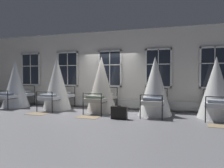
{
  "coord_description": "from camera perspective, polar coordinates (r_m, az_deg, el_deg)",
  "views": [
    {
      "loc": [
        3.41,
        -8.59,
        1.54
      ],
      "look_at": [
        0.46,
        0.01,
        1.16
      ],
      "focal_mm": 35.87,
      "sensor_mm": 36.0,
      "label": 1
    }
  ],
  "objects": [
    {
      "name": "cot_first",
      "position": [
        11.61,
        -23.36,
        -0.24
      ],
      "size": [
        1.28,
        1.87,
        2.17
      ],
      "rotation": [
        0.0,
        0.0,
        1.59
      ],
      "color": "black",
      "rests_on": "ground"
    },
    {
      "name": "cot_third",
      "position": [
        9.3,
        -2.71,
        -0.26
      ],
      "size": [
        1.28,
        1.88,
        2.3
      ],
      "rotation": [
        0.0,
        0.0,
        1.55
      ],
      "color": "black",
      "rests_on": "ground"
    },
    {
      "name": "suitcase_dark",
      "position": [
        7.82,
        1.82,
        -7.31
      ],
      "size": [
        0.57,
        0.23,
        0.47
      ],
      "rotation": [
        0.0,
        0.0,
        0.03
      ],
      "color": "black",
      "rests_on": "ground"
    },
    {
      "name": "window_bank",
      "position": [
        10.24,
        -0.57,
        -0.69
      ],
      "size": [
        9.88,
        0.1,
        2.59
      ],
      "color": "black",
      "rests_on": "ground"
    },
    {
      "name": "cot_second",
      "position": [
        10.29,
        -13.83,
        0.0
      ],
      "size": [
        1.28,
        1.88,
        2.33
      ],
      "rotation": [
        0.0,
        0.0,
        1.55
      ],
      "color": "black",
      "rests_on": "ground"
    },
    {
      "name": "back_wall_with_windows",
      "position": [
        10.34,
        -0.35,
        3.66
      ],
      "size": [
        13.67,
        0.1,
        3.54
      ],
      "primitive_type": "cube",
      "color": "silver",
      "rests_on": "ground"
    },
    {
      "name": "rug_second",
      "position": [
        9.33,
        -18.46,
        -7.2
      ],
      "size": [
        0.81,
        0.57,
        0.01
      ],
      "primitive_type": "cube",
      "rotation": [
        0.0,
        0.0,
        0.01
      ],
      "color": "#8E7A5B",
      "rests_on": "ground"
    },
    {
      "name": "rug_fifth",
      "position": [
        7.53,
        26.26,
        -9.63
      ],
      "size": [
        0.82,
        0.59,
        0.01
      ],
      "primitive_type": "cube",
      "rotation": [
        0.0,
        0.0,
        -0.03
      ],
      "color": "#8E7A5B",
      "rests_on": "ground"
    },
    {
      "name": "cot_fifth",
      "position": [
        8.69,
        25.0,
        -1.05
      ],
      "size": [
        1.28,
        1.88,
        2.18
      ],
      "rotation": [
        0.0,
        0.0,
        1.55
      ],
      "color": "black",
      "rests_on": "ground"
    },
    {
      "name": "cot_fourth",
      "position": [
        8.68,
        10.9,
        -0.7
      ],
      "size": [
        1.28,
        1.86,
        2.23
      ],
      "rotation": [
        0.0,
        0.0,
        1.57
      ],
      "color": "black",
      "rests_on": "ground"
    },
    {
      "name": "ground",
      "position": [
        9.37,
        -2.72,
        -7.07
      ],
      "size": [
        25.34,
        25.34,
        0.0
      ],
      "primitive_type": "plane",
      "color": "slate"
    },
    {
      "name": "rug_third",
      "position": [
        8.21,
        -6.08,
        -8.4
      ],
      "size": [
        0.82,
        0.58,
        0.01
      ],
      "primitive_type": "cube",
      "rotation": [
        0.0,
        0.0,
        0.03
      ],
      "color": "#8E7A5B",
      "rests_on": "ground"
    }
  ]
}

